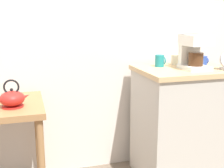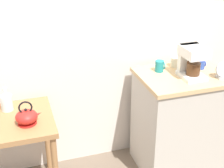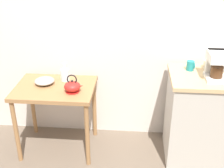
% 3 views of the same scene
% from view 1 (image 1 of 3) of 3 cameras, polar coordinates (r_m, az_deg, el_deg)
% --- Properties ---
extents(back_wall, '(4.40, 0.10, 2.80)m').
position_cam_1_polar(back_wall, '(2.44, -4.98, 15.13)').
color(back_wall, silver).
rests_on(back_wall, ground_plane).
extents(kitchen_counter, '(0.74, 0.58, 0.92)m').
position_cam_1_polar(kitchen_counter, '(2.46, 13.72, -7.50)').
color(kitchen_counter, '#BCB7AD').
rests_on(kitchen_counter, ground_plane).
extents(teakettle, '(0.19, 0.16, 0.18)m').
position_cam_1_polar(teakettle, '(1.95, -18.90, -2.69)').
color(teakettle, red).
rests_on(teakettle, wooden_table).
extents(coffee_maker, '(0.18, 0.22, 0.26)m').
position_cam_1_polar(coffee_maker, '(2.29, 15.74, 6.34)').
color(coffee_maker, white).
rests_on(coffee_maker, kitchen_counter).
extents(mug_dark_teal, '(0.08, 0.07, 0.09)m').
position_cam_1_polar(mug_dark_teal, '(2.36, 9.36, 4.50)').
color(mug_dark_teal, teal).
rests_on(mug_dark_teal, kitchen_counter).
extents(mug_blue, '(0.09, 0.08, 0.08)m').
position_cam_1_polar(mug_blue, '(2.50, 17.27, 4.37)').
color(mug_blue, '#2D4CAD').
rests_on(mug_blue, kitchen_counter).
extents(mug_small_cream, '(0.08, 0.08, 0.08)m').
position_cam_1_polar(mug_small_cream, '(2.49, 12.45, 4.69)').
color(mug_small_cream, beige).
rests_on(mug_small_cream, kitchen_counter).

